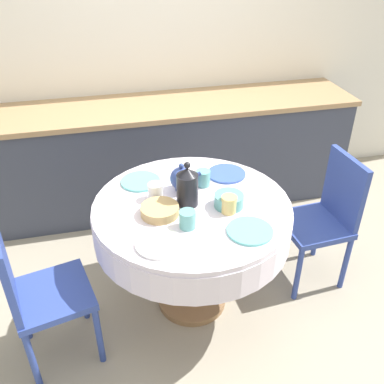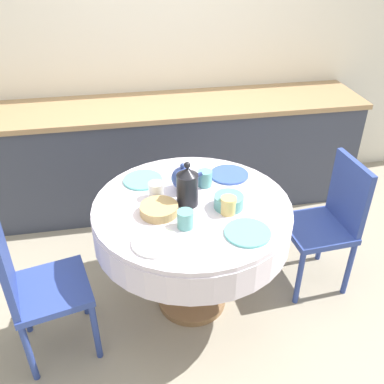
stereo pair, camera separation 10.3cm
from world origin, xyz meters
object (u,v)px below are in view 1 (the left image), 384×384
at_px(chair_left, 325,214).
at_px(coffee_carafe, 187,187).
at_px(chair_right, 35,290).
at_px(teapot, 182,178).

distance_m(chair_left, coffee_carafe, 1.01).
bearing_deg(chair_right, teapot, 99.82).
distance_m(coffee_carafe, teapot, 0.16).
relative_size(chair_left, teapot, 4.84).
xyz_separation_m(chair_right, coffee_carafe, (0.86, 0.21, 0.38)).
bearing_deg(chair_left, teapot, 80.20).
bearing_deg(coffee_carafe, chair_left, 3.36).
height_order(chair_left, teapot, teapot).
xyz_separation_m(chair_right, teapot, (0.86, 0.37, 0.35)).
bearing_deg(chair_left, coffee_carafe, 89.46).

